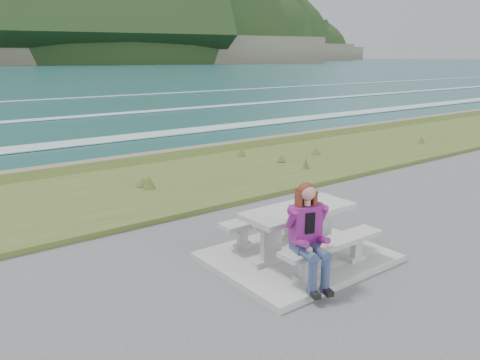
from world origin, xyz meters
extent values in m
cube|color=#A0A09B|center=(0.00, 0.00, 0.05)|extent=(2.60, 2.10, 0.10)
cube|color=#A0A09B|center=(-0.54, 0.00, 0.14)|extent=(0.62, 0.12, 0.08)
cube|color=#A0A09B|center=(-0.54, 0.00, 0.44)|extent=(0.34, 0.09, 0.51)
cube|color=#A0A09B|center=(-0.54, 0.00, 0.73)|extent=(0.62, 0.12, 0.08)
cube|color=#A0A09B|center=(0.54, 0.00, 0.14)|extent=(0.62, 0.12, 0.08)
cube|color=#A0A09B|center=(0.54, 0.00, 0.44)|extent=(0.34, 0.09, 0.51)
cube|color=#A0A09B|center=(0.54, 0.00, 0.73)|extent=(0.62, 0.12, 0.08)
cube|color=#A0A09B|center=(0.00, 0.00, 0.81)|extent=(1.80, 0.75, 0.08)
cube|color=#A0A09B|center=(-0.54, -0.70, 0.14)|extent=(0.30, 0.12, 0.08)
cube|color=#A0A09B|center=(-0.54, -0.70, 0.29)|extent=(0.17, 0.09, 0.22)
cube|color=#A0A09B|center=(-0.54, -0.70, 0.44)|extent=(0.30, 0.12, 0.08)
cube|color=#A0A09B|center=(0.54, -0.70, 0.14)|extent=(0.30, 0.12, 0.08)
cube|color=#A0A09B|center=(0.54, -0.70, 0.29)|extent=(0.17, 0.09, 0.22)
cube|color=#A0A09B|center=(0.54, -0.70, 0.44)|extent=(0.30, 0.12, 0.08)
cube|color=#A0A09B|center=(0.00, -0.70, 0.52)|extent=(1.80, 0.35, 0.07)
cube|color=#A0A09B|center=(-0.54, 0.70, 0.14)|extent=(0.30, 0.12, 0.08)
cube|color=#A0A09B|center=(-0.54, 0.70, 0.29)|extent=(0.17, 0.09, 0.22)
cube|color=#A0A09B|center=(-0.54, 0.70, 0.44)|extent=(0.30, 0.12, 0.08)
cube|color=#A0A09B|center=(0.54, 0.70, 0.14)|extent=(0.30, 0.12, 0.08)
cube|color=#A0A09B|center=(0.54, 0.70, 0.29)|extent=(0.17, 0.09, 0.22)
cube|color=#A0A09B|center=(0.54, 0.70, 0.44)|extent=(0.30, 0.12, 0.08)
cube|color=#A0A09B|center=(0.00, 0.70, 0.52)|extent=(1.80, 0.35, 0.07)
cube|color=#355921|center=(0.00, 5.00, 0.00)|extent=(160.00, 4.50, 0.22)
cube|color=brown|center=(0.00, 7.90, 0.00)|extent=(160.00, 0.80, 2.20)
cube|color=silver|center=(0.00, 14.00, -1.74)|extent=(220.00, 3.00, 0.06)
cube|color=silver|center=(0.00, 22.00, -1.74)|extent=(220.00, 2.00, 0.06)
cube|color=brown|center=(130.00, 330.00, 7.20)|extent=(296.14, 193.70, 18.00)
ellipsoid|color=black|center=(130.00, 330.00, 10.20)|extent=(311.77, 210.10, 193.14)
cube|color=brown|center=(320.00, 420.00, 7.20)|extent=(224.66, 148.06, 18.00)
ellipsoid|color=black|center=(320.00, 420.00, 10.20)|extent=(236.23, 161.33, 147.70)
cube|color=brown|center=(480.00, 520.00, 7.20)|extent=(197.87, 126.05, 18.00)
ellipsoid|color=black|center=(480.00, 520.00, 10.20)|extent=(207.79, 137.80, 107.93)
cube|color=navy|center=(-0.60, -0.90, 0.38)|extent=(0.53, 0.75, 0.56)
cube|color=#7E1C71|center=(-0.54, -0.68, 0.92)|extent=(0.44, 0.32, 0.51)
sphere|color=tan|center=(-0.54, -0.70, 1.36)|extent=(0.22, 0.22, 0.22)
sphere|color=#4F1C12|center=(-0.53, -0.68, 1.37)|extent=(0.23, 0.23, 0.23)
camera|label=1|loc=(-4.74, -4.83, 3.07)|focal=35.00mm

